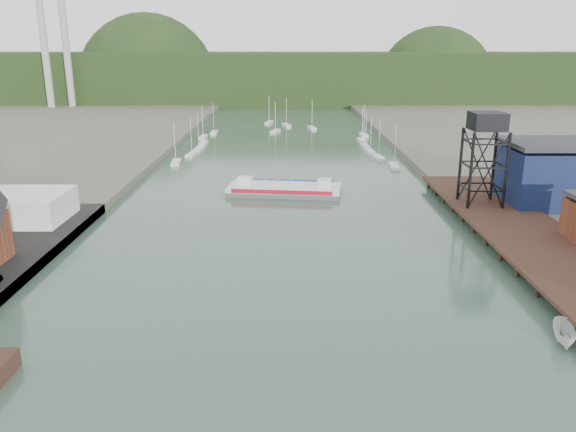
{
  "coord_description": "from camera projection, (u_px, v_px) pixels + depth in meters",
  "views": [
    {
      "loc": [
        1.05,
        -37.61,
        28.62
      ],
      "look_at": [
        1.14,
        44.2,
        4.0
      ],
      "focal_mm": 35.0,
      "sensor_mm": 36.0,
      "label": 1
    }
  ],
  "objects": [
    {
      "name": "white_shed",
      "position": [
        10.0,
        207.0,
        90.99
      ],
      "size": [
        18.0,
        12.0,
        4.5
      ],
      "primitive_type": "cube",
      "color": "silver",
      "rests_on": "west_quay"
    },
    {
      "name": "marina_sailboats",
      "position": [
        284.0,
        141.0,
        176.75
      ],
      "size": [
        57.71,
        92.65,
        0.9
      ],
      "color": "silver",
      "rests_on": "ground"
    },
    {
      "name": "distant_hills",
      "position": [
        279.0,
        80.0,
        329.83
      ],
      "size": [
        500.0,
        120.0,
        80.0
      ],
      "color": "black",
      "rests_on": "ground"
    },
    {
      "name": "ground",
      "position": [
        274.0,
        426.0,
        44.26
      ],
      "size": [
        600.0,
        600.0,
        0.0
      ],
      "primitive_type": "plane",
      "color": "#2D463A",
      "rests_on": "ground"
    },
    {
      "name": "smokestacks",
      "position": [
        55.0,
        44.0,
        258.14
      ],
      "size": [
        11.2,
        8.2,
        60.0
      ],
      "color": "#A8A8A3",
      "rests_on": "ground"
    },
    {
      "name": "motorboat",
      "position": [
        565.0,
        335.0,
        56.17
      ],
      "size": [
        3.49,
        5.75,
        2.08
      ],
      "primitive_type": "imported",
      "rotation": [
        0.0,
        0.0,
        -0.29
      ],
      "color": "silver",
      "rests_on": "ground"
    },
    {
      "name": "chain_ferry",
      "position": [
        284.0,
        189.0,
        114.25
      ],
      "size": [
        23.63,
        11.72,
        3.27
      ],
      "rotation": [
        0.0,
        0.0,
        -0.12
      ],
      "color": "#555558",
      "rests_on": "ground"
    },
    {
      "name": "blue_shed",
      "position": [
        562.0,
        174.0,
        99.74
      ],
      "size": [
        20.5,
        14.5,
        11.3
      ],
      "color": "#0C1535",
      "rests_on": "east_land"
    },
    {
      "name": "east_pier",
      "position": [
        519.0,
        227.0,
        86.85
      ],
      "size": [
        14.0,
        70.0,
        2.45
      ],
      "color": "black",
      "rests_on": "ground"
    },
    {
      "name": "lift_tower",
      "position": [
        487.0,
        127.0,
        95.33
      ],
      "size": [
        6.5,
        6.5,
        16.0
      ],
      "color": "black",
      "rests_on": "east_pier"
    }
  ]
}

